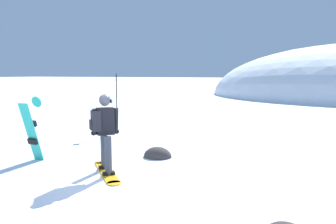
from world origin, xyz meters
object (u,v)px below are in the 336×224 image
object	(u,v)px
snowboarder_main	(104,131)
spare_snowboard	(32,129)
piste_marker_near	(117,99)
rock_small	(158,157)

from	to	relation	value
snowboarder_main	spare_snowboard	size ratio (longest dim) A/B	1.07
piste_marker_near	rock_small	world-z (taller)	piste_marker_near
spare_snowboard	rock_small	bearing A→B (deg)	29.72
spare_snowboard	piste_marker_near	size ratio (longest dim) A/B	0.74
snowboarder_main	rock_small	bearing A→B (deg)	71.14
rock_small	snowboarder_main	bearing A→B (deg)	-108.86
snowboarder_main	piste_marker_near	world-z (taller)	piste_marker_near
snowboarder_main	spare_snowboard	distance (m)	2.11
spare_snowboard	piste_marker_near	distance (m)	4.19
rock_small	spare_snowboard	bearing A→B (deg)	-150.28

